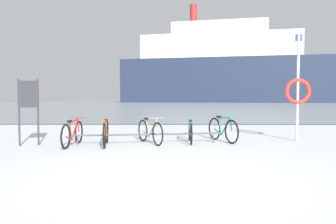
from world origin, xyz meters
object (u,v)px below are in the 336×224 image
object	(u,v)px
bicycle_2	(150,131)
ferry_ship	(222,69)
rescue_post	(298,89)
info_sign	(28,101)
bicycle_0	(73,133)
bicycle_3	(190,131)
bicycle_4	(223,130)
bicycle_1	(106,133)

from	to	relation	value
bicycle_2	ferry_ship	distance (m)	73.21
bicycle_2	rescue_post	world-z (taller)	rescue_post
info_sign	ferry_ship	bearing A→B (deg)	76.28
info_sign	rescue_post	distance (m)	7.94
bicycle_0	bicycle_3	xyz separation A→B (m)	(3.33, 0.66, -0.01)
ferry_ship	info_sign	bearing A→B (deg)	-103.72
bicycle_0	ferry_ship	bearing A→B (deg)	77.22
bicycle_4	info_sign	world-z (taller)	info_sign
ferry_ship	bicycle_2	bearing A→B (deg)	-101.22
bicycle_0	rescue_post	bearing A→B (deg)	8.19
bicycle_2	rescue_post	bearing A→B (deg)	6.48
bicycle_0	info_sign	bearing A→B (deg)	178.54
bicycle_2	rescue_post	xyz separation A→B (m)	(4.52, 0.51, 1.26)
bicycle_0	bicycle_1	size ratio (longest dim) A/B	1.05
bicycle_3	info_sign	xyz separation A→B (m)	(-4.57, -0.63, 0.92)
bicycle_0	bicycle_4	bearing A→B (deg)	10.86
bicycle_1	bicycle_3	xyz separation A→B (m)	(2.42, 0.60, -0.02)
rescue_post	bicycle_0	bearing A→B (deg)	-171.81
bicycle_2	bicycle_0	bearing A→B (deg)	-168.23
bicycle_1	bicycle_3	size ratio (longest dim) A/B	1.04
bicycle_4	rescue_post	size ratio (longest dim) A/B	0.46
bicycle_4	rescue_post	world-z (taller)	rescue_post
bicycle_1	rescue_post	world-z (taller)	rescue_post
bicycle_1	rescue_post	bearing A→B (deg)	8.95
bicycle_1	bicycle_3	distance (m)	2.49
bicycle_4	info_sign	size ratio (longest dim) A/B	0.84
bicycle_1	bicycle_3	bearing A→B (deg)	14.02
bicycle_0	ferry_ship	world-z (taller)	ferry_ship
bicycle_1	bicycle_3	world-z (taller)	bicycle_1
bicycle_4	ferry_ship	distance (m)	72.43
bicycle_4	bicycle_2	bearing A→B (deg)	-170.03
bicycle_0	bicycle_3	world-z (taller)	bicycle_0
bicycle_2	ferry_ship	world-z (taller)	ferry_ship
bicycle_2	rescue_post	size ratio (longest dim) A/B	0.45
bicycle_3	bicycle_4	xyz separation A→B (m)	(1.00, 0.17, 0.03)
bicycle_3	rescue_post	bearing A→B (deg)	5.15
bicycle_1	rescue_post	distance (m)	5.94
bicycle_0	bicycle_2	distance (m)	2.18
bicycle_0	bicycle_1	distance (m)	0.91
info_sign	bicycle_4	bearing A→B (deg)	8.17
bicycle_4	ferry_ship	bearing A→B (deg)	80.43
bicycle_1	bicycle_2	xyz separation A→B (m)	(1.22, 0.39, -0.00)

